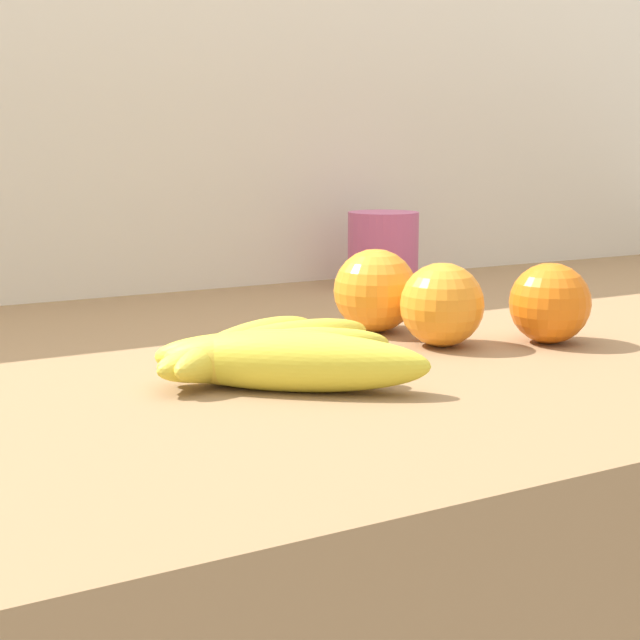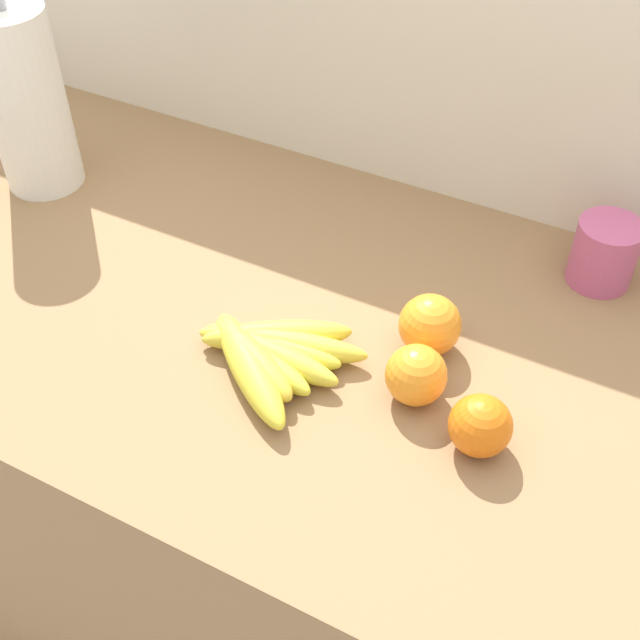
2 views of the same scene
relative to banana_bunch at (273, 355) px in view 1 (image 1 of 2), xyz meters
The scene contains 6 objects.
wall_back 0.53m from the banana_bunch, 83.31° to the left, with size 2.26×0.06×1.30m, color silver.
banana_bunch is the anchor object (origin of this frame).
orange_center 0.19m from the banana_bunch, 11.38° to the left, with size 0.07×0.07×0.07m, color orange.
orange_back_left 0.28m from the banana_bunch, ahead, with size 0.07×0.07×0.07m, color orange.
orange_right 0.21m from the banana_bunch, 35.74° to the left, with size 0.08×0.08×0.08m, color orange.
mug 0.48m from the banana_bunch, 47.21° to the left, with size 0.09×0.09×0.09m, color #BF5687.
Camera 1 is at (-0.36, -0.70, 1.03)m, focal length 52.17 mm.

